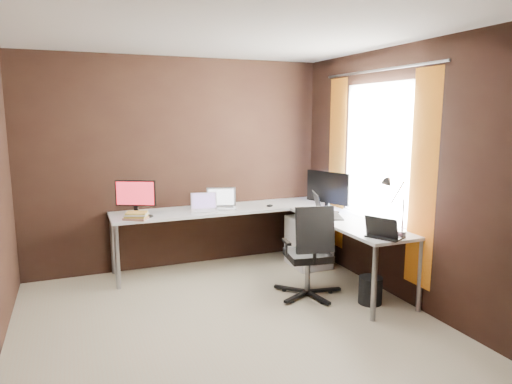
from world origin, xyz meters
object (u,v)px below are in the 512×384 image
office_chair (309,270)px  laptop_white (204,207)px  laptop_black_big (324,212)px  book_stack (137,216)px  wastebasket (370,290)px  monitor_left (135,196)px  laptop_black_small (383,233)px  drawer_pedestal (309,242)px  desk_lamp (393,200)px  monitor_right (328,190)px  laptop_silver (221,204)px

office_chair → laptop_white: bearing=134.2°
laptop_black_big → book_stack: 2.03m
laptop_white → wastebasket: size_ratio=1.28×
monitor_left → book_stack: 0.27m
monitor_left → laptop_white: size_ratio=1.21×
laptop_black_small → book_stack: laptop_black_small is taller
drawer_pedestal → desk_lamp: bearing=-87.0°
monitor_left → office_chair: monitor_left is taller
monitor_left → laptop_black_small: monitor_left is taller
wastebasket → monitor_left: bearing=141.9°
laptop_white → monitor_right: bearing=-13.2°
monitor_right → desk_lamp: desk_lamp is taller
monitor_right → wastebasket: size_ratio=2.03×
drawer_pedestal → wastebasket: (0.02, -1.23, -0.17)m
drawer_pedestal → monitor_left: monitor_left is taller
drawer_pedestal → laptop_black_big: 0.71m
monitor_left → laptop_black_big: size_ratio=0.87×
desk_lamp → wastebasket: bearing=103.2°
monitor_right → laptop_silver: 1.28m
monitor_right → laptop_silver: monitor_right is taller
office_chair → laptop_silver: bearing=123.7°
laptop_black_small → desk_lamp: bearing=-103.9°
book_stack → office_chair: (1.55, -1.00, -0.48)m
office_chair → drawer_pedestal: bearing=71.7°
monitor_right → monitor_left: bearing=49.4°
monitor_right → book_stack: (-2.06, 0.49, -0.23)m
monitor_left → desk_lamp: 2.73m
drawer_pedestal → book_stack: (-2.01, 0.15, 0.47)m
monitor_left → laptop_white: 0.79m
monitor_right → laptop_white: 1.44m
drawer_pedestal → desk_lamp: 1.63m
desk_lamp → office_chair: 1.12m
laptop_silver → desk_lamp: desk_lamp is taller
monitor_right → book_stack: size_ratio=1.78×
laptop_silver → drawer_pedestal: bearing=-2.6°
drawer_pedestal → laptop_black_small: 1.54m
drawer_pedestal → monitor_left: (-1.99, 0.35, 0.65)m
laptop_white → laptop_black_small: bearing=-42.9°
laptop_white → book_stack: (-0.79, -0.14, -0.01)m
laptop_white → desk_lamp: size_ratio=0.63×
laptop_white → wastebasket: bearing=-37.6°
laptop_white → book_stack: 0.80m
drawer_pedestal → monitor_left: bearing=170.0°
book_stack → desk_lamp: (2.09, -1.59, 0.31)m
drawer_pedestal → monitor_right: bearing=-82.1°
drawer_pedestal → monitor_left: size_ratio=1.45×
office_chair → laptop_black_small: bearing=-45.4°
monitor_left → laptop_silver: bearing=27.0°
monitor_left → wastebasket: (2.01, -1.58, -0.82)m
laptop_silver → book_stack: 1.05m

